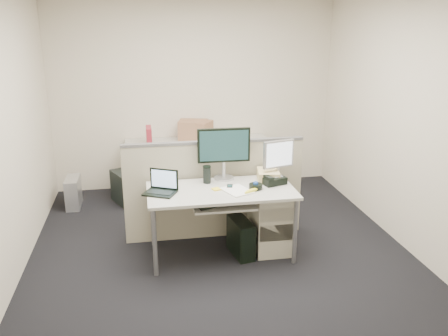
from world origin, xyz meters
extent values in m
cube|color=black|center=(0.00, 0.00, -0.01)|extent=(4.00, 4.50, 0.01)
cube|color=beige|center=(0.00, 2.25, 1.35)|extent=(4.00, 0.02, 2.70)
cube|color=beige|center=(0.00, -2.25, 1.35)|extent=(4.00, 0.02, 2.70)
cube|color=beige|center=(-2.00, 0.00, 1.35)|extent=(0.02, 4.50, 2.70)
cube|color=beige|center=(2.00, 0.00, 1.35)|extent=(0.02, 4.50, 2.70)
cube|color=#AEADA3|center=(0.00, 0.00, 0.71)|extent=(1.50, 0.75, 0.03)
cylinder|color=slate|center=(-0.70, -0.33, 0.35)|extent=(0.04, 0.04, 0.70)
cylinder|color=slate|center=(-0.70, 0.33, 0.35)|extent=(0.04, 0.04, 0.70)
cylinder|color=slate|center=(0.70, -0.33, 0.35)|extent=(0.04, 0.04, 0.70)
cylinder|color=slate|center=(0.70, 0.33, 0.35)|extent=(0.04, 0.04, 0.70)
cube|color=#AEADA3|center=(0.00, -0.18, 0.62)|extent=(0.62, 0.32, 0.02)
cube|color=#BDBAA1|center=(0.55, 0.05, 0.33)|extent=(0.40, 0.55, 0.65)
cube|color=#A59F84|center=(0.00, 0.45, 0.55)|extent=(2.00, 0.06, 1.10)
cube|color=#BDBAA1|center=(0.00, 1.93, 0.36)|extent=(2.00, 0.60, 0.72)
cube|color=black|center=(0.08, 0.32, 1.01)|extent=(0.57, 0.23, 0.56)
cube|color=#B7B7BC|center=(0.65, 0.18, 0.95)|extent=(0.39, 0.26, 0.43)
cube|color=black|center=(-0.62, -0.02, 0.84)|extent=(0.37, 0.34, 0.23)
cylinder|color=black|center=(0.35, -0.05, 0.76)|extent=(0.17, 0.17, 0.05)
cube|color=black|center=(0.57, 0.08, 0.77)|extent=(0.28, 0.26, 0.08)
cube|color=white|center=(0.15, -0.08, 0.74)|extent=(0.34, 0.37, 0.01)
cube|color=yellow|center=(-0.05, 0.00, 0.74)|extent=(0.10, 0.10, 0.01)
cylinder|color=black|center=(-0.11, 0.22, 0.82)|extent=(0.09, 0.09, 0.17)
ellipsoid|color=yellow|center=(0.28, -0.15, 0.75)|extent=(0.18, 0.14, 0.04)
cube|color=black|center=(0.10, 0.05, 0.74)|extent=(0.08, 0.12, 0.01)
cube|color=tan|center=(0.55, 0.20, 0.78)|extent=(0.27, 0.32, 0.11)
cube|color=black|center=(-0.05, -0.14, 0.64)|extent=(0.48, 0.29, 0.03)
cube|color=black|center=(0.20, -0.05, 0.20)|extent=(0.24, 0.44, 0.39)
cube|color=black|center=(-1.05, 1.63, 0.22)|extent=(0.36, 0.50, 0.43)
cube|color=#B7B7BC|center=(-1.70, 1.64, 0.20)|extent=(0.17, 0.42, 0.40)
cube|color=#8A684C|center=(-0.05, 2.05, 0.87)|extent=(0.45, 0.38, 0.29)
cube|color=#8A684C|center=(0.00, 2.05, 0.86)|extent=(0.50, 0.47, 0.29)
cube|color=maroon|center=(-0.67, 1.83, 0.86)|extent=(0.07, 0.29, 0.27)
camera|label=1|loc=(-0.76, -4.47, 2.42)|focal=38.00mm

